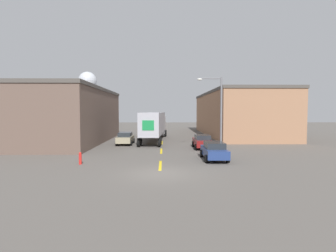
{
  "coord_description": "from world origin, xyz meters",
  "views": [
    {
      "loc": [
        0.28,
        -16.94,
        4.05
      ],
      "look_at": [
        0.74,
        12.94,
        2.39
      ],
      "focal_mm": 28.0,
      "sensor_mm": 36.0,
      "label": 1
    }
  ],
  "objects_px": {
    "street_lamp": "(218,108)",
    "fire_hydrant": "(80,158)",
    "parked_car_right_near": "(214,150)",
    "water_tower": "(88,82)",
    "parked_car_left_far": "(125,138)",
    "parked_car_right_mid": "(202,141)",
    "semi_truck": "(155,124)"
  },
  "relations": [
    {
      "from": "parked_car_left_far",
      "to": "parked_car_right_mid",
      "type": "xyz_separation_m",
      "value": [
        8.96,
        -3.65,
        0.0
      ]
    },
    {
      "from": "parked_car_right_near",
      "to": "parked_car_left_far",
      "type": "bearing_deg",
      "value": 130.6
    },
    {
      "from": "parked_car_left_far",
      "to": "street_lamp",
      "type": "height_order",
      "value": "street_lamp"
    },
    {
      "from": "parked_car_left_far",
      "to": "fire_hydrant",
      "type": "relative_size",
      "value": 4.46
    },
    {
      "from": "semi_truck",
      "to": "water_tower",
      "type": "bearing_deg",
      "value": 121.41
    },
    {
      "from": "parked_car_right_mid",
      "to": "water_tower",
      "type": "distance_m",
      "value": 53.54
    },
    {
      "from": "street_lamp",
      "to": "parked_car_right_near",
      "type": "bearing_deg",
      "value": -104.66
    },
    {
      "from": "parked_car_right_near",
      "to": "parked_car_right_mid",
      "type": "height_order",
      "value": "same"
    },
    {
      "from": "parked_car_right_near",
      "to": "fire_hydrant",
      "type": "height_order",
      "value": "parked_car_right_near"
    },
    {
      "from": "parked_car_left_far",
      "to": "parked_car_right_near",
      "type": "bearing_deg",
      "value": -49.4
    },
    {
      "from": "water_tower",
      "to": "parked_car_right_near",
      "type": "bearing_deg",
      "value": -63.96
    },
    {
      "from": "semi_truck",
      "to": "parked_car_right_mid",
      "type": "distance_m",
      "value": 9.74
    },
    {
      "from": "semi_truck",
      "to": "street_lamp",
      "type": "height_order",
      "value": "street_lamp"
    },
    {
      "from": "parked_car_left_far",
      "to": "street_lamp",
      "type": "bearing_deg",
      "value": -25.43
    },
    {
      "from": "parked_car_right_near",
      "to": "parked_car_right_mid",
      "type": "xyz_separation_m",
      "value": [
        0.0,
        6.81,
        0.0
      ]
    },
    {
      "from": "semi_truck",
      "to": "street_lamp",
      "type": "relative_size",
      "value": 2.03
    },
    {
      "from": "water_tower",
      "to": "fire_hydrant",
      "type": "xyz_separation_m",
      "value": [
        14.98,
        -54.13,
        -11.89
      ]
    },
    {
      "from": "water_tower",
      "to": "fire_hydrant",
      "type": "distance_m",
      "value": 57.41
    },
    {
      "from": "fire_hydrant",
      "to": "street_lamp",
      "type": "bearing_deg",
      "value": 31.04
    },
    {
      "from": "semi_truck",
      "to": "parked_car_right_near",
      "type": "height_order",
      "value": "semi_truck"
    },
    {
      "from": "street_lamp",
      "to": "fire_hydrant",
      "type": "bearing_deg",
      "value": -148.96
    },
    {
      "from": "parked_car_left_far",
      "to": "fire_hydrant",
      "type": "height_order",
      "value": "parked_car_left_far"
    },
    {
      "from": "semi_truck",
      "to": "water_tower",
      "type": "relative_size",
      "value": 1.02
    },
    {
      "from": "parked_car_right_mid",
      "to": "street_lamp",
      "type": "bearing_deg",
      "value": -42.0
    },
    {
      "from": "semi_truck",
      "to": "street_lamp",
      "type": "xyz_separation_m",
      "value": [
        6.95,
        -9.17,
        2.1
      ]
    },
    {
      "from": "street_lamp",
      "to": "semi_truck",
      "type": "bearing_deg",
      "value": 127.18
    },
    {
      "from": "parked_car_left_far",
      "to": "street_lamp",
      "type": "distance_m",
      "value": 12.09
    },
    {
      "from": "parked_car_right_near",
      "to": "parked_car_right_mid",
      "type": "bearing_deg",
      "value": 90.0
    },
    {
      "from": "parked_car_right_near",
      "to": "water_tower",
      "type": "distance_m",
      "value": 59.44
    },
    {
      "from": "street_lamp",
      "to": "fire_hydrant",
      "type": "xyz_separation_m",
      "value": [
        -12.06,
        -7.26,
        -3.99
      ]
    },
    {
      "from": "semi_truck",
      "to": "fire_hydrant",
      "type": "distance_m",
      "value": 17.3
    },
    {
      "from": "semi_truck",
      "to": "parked_car_right_mid",
      "type": "xyz_separation_m",
      "value": [
        5.51,
        -7.87,
        -1.57
      ]
    }
  ]
}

